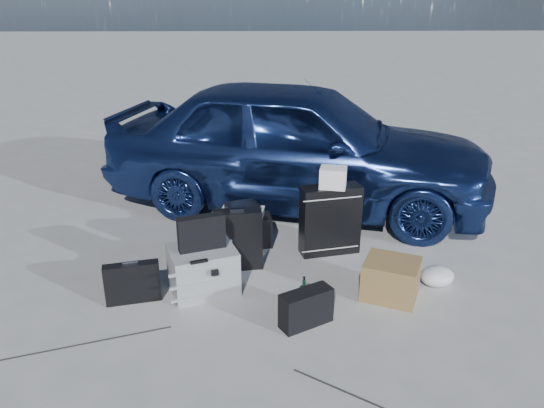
# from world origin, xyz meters

# --- Properties ---
(ground) EXTENTS (60.00, 60.00, 0.00)m
(ground) POSITION_xyz_m (0.00, 0.00, 0.00)
(ground) COLOR #AFAFAA
(ground) RESTS_ON ground
(car) EXTENTS (4.63, 2.83, 1.47)m
(car) POSITION_xyz_m (0.47, 2.24, 0.74)
(car) COLOR navy
(car) RESTS_ON ground
(pelican_case) EXTENTS (0.65, 0.59, 0.39)m
(pelican_case) POSITION_xyz_m (-0.46, 0.31, 0.19)
(pelican_case) COLOR #A2A4A7
(pelican_case) RESTS_ON ground
(laptop_bag) EXTENTS (0.40, 0.22, 0.29)m
(laptop_bag) POSITION_xyz_m (-0.45, 0.31, 0.53)
(laptop_bag) COLOR black
(laptop_bag) RESTS_ON pelican_case
(briefcase) EXTENTS (0.45, 0.19, 0.34)m
(briefcase) POSITION_xyz_m (-1.02, 0.14, 0.17)
(briefcase) COLOR black
(briefcase) RESTS_ON ground
(suitcase_left) EXTENTS (0.45, 0.20, 0.56)m
(suitcase_left) POSITION_xyz_m (-0.18, 0.70, 0.28)
(suitcase_left) COLOR black
(suitcase_left) RESTS_ON ground
(suitcase_right) EXTENTS (0.59, 0.32, 0.68)m
(suitcase_right) POSITION_xyz_m (0.69, 0.98, 0.34)
(suitcase_right) COLOR black
(suitcase_right) RESTS_ON ground
(white_carton) EXTENTS (0.27, 0.24, 0.19)m
(white_carton) POSITION_xyz_m (0.70, 0.97, 0.77)
(white_carton) COLOR white
(white_carton) RESTS_ON suitcase_right
(duffel_bag) EXTENTS (0.63, 0.33, 0.30)m
(duffel_bag) POSITION_xyz_m (-0.17, 1.16, 0.15)
(duffel_bag) COLOR black
(duffel_bag) RESTS_ON ground
(flat_box_white) EXTENTS (0.46, 0.37, 0.07)m
(flat_box_white) POSITION_xyz_m (-0.15, 1.15, 0.34)
(flat_box_white) COLOR white
(flat_box_white) RESTS_ON duffel_bag
(flat_box_black) EXTENTS (0.36, 0.31, 0.06)m
(flat_box_black) POSITION_xyz_m (-0.15, 1.17, 0.41)
(flat_box_black) COLOR black
(flat_box_black) RESTS_ON flat_box_white
(cardboard_box) EXTENTS (0.55, 0.52, 0.32)m
(cardboard_box) POSITION_xyz_m (1.10, 0.17, 0.16)
(cardboard_box) COLOR olive
(cardboard_box) RESTS_ON ground
(plastic_bag) EXTENTS (0.38, 0.36, 0.17)m
(plastic_bag) POSITION_xyz_m (1.55, 0.34, 0.08)
(plastic_bag) COLOR silver
(plastic_bag) RESTS_ON ground
(messenger_bag) EXTENTS (0.43, 0.33, 0.29)m
(messenger_bag) POSITION_xyz_m (0.37, -0.22, 0.14)
(messenger_bag) COLOR black
(messenger_bag) RESTS_ON ground
(green_bottle) EXTENTS (0.09, 0.09, 0.28)m
(green_bottle) POSITION_xyz_m (0.37, -0.01, 0.14)
(green_bottle) COLOR black
(green_bottle) RESTS_ON ground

